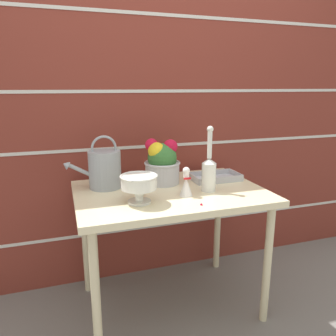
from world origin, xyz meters
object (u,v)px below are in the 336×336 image
at_px(crystal_pedestal_bowl, 139,184).
at_px(flower_planter, 162,163).
at_px(watering_can, 104,169).
at_px(figurine_vase, 186,184).
at_px(wire_tray, 215,178).
at_px(glass_decanter, 209,171).

xyz_separation_m(crystal_pedestal_bowl, flower_planter, (0.21, 0.29, 0.03)).
height_order(watering_can, figurine_vase, watering_can).
xyz_separation_m(crystal_pedestal_bowl, wire_tray, (0.55, 0.26, -0.09)).
distance_m(glass_decanter, figurine_vase, 0.16).
height_order(glass_decanter, figurine_vase, glass_decanter).
distance_m(glass_decanter, wire_tray, 0.26).
bearing_deg(glass_decanter, watering_can, 155.80).
relative_size(flower_planter, glass_decanter, 0.74).
distance_m(flower_planter, glass_decanter, 0.31).
bearing_deg(watering_can, wire_tray, -4.53).
height_order(watering_can, flower_planter, watering_can).
distance_m(crystal_pedestal_bowl, glass_decanter, 0.42).
bearing_deg(figurine_vase, flower_planter, 101.57).
bearing_deg(glass_decanter, flower_planter, 131.91).
bearing_deg(figurine_vase, crystal_pedestal_bowl, -173.75).
xyz_separation_m(watering_can, flower_planter, (0.34, -0.02, 0.01)).
xyz_separation_m(flower_planter, figurine_vase, (0.05, -0.27, -0.06)).
bearing_deg(watering_can, figurine_vase, -35.67).
bearing_deg(crystal_pedestal_bowl, flower_planter, 54.62).
bearing_deg(figurine_vase, wire_tray, 38.53).
bearing_deg(figurine_vase, glass_decanter, 14.33).
relative_size(crystal_pedestal_bowl, wire_tray, 0.63).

